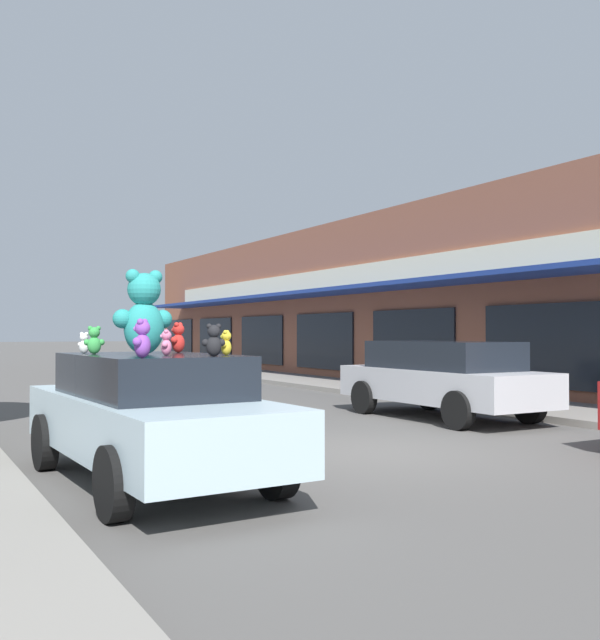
{
  "coord_description": "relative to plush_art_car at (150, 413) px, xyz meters",
  "views": [
    {
      "loc": [
        -5.95,
        -8.38,
        1.71
      ],
      "look_at": [
        -0.67,
        0.96,
        1.9
      ],
      "focal_mm": 40.0,
      "sensor_mm": 36.0,
      "label": 1
    }
  ],
  "objects": [
    {
      "name": "teddy_bear_white",
      "position": [
        -0.58,
        0.7,
        0.79
      ],
      "size": [
        0.17,
        0.18,
        0.25
      ],
      "rotation": [
        0.0,
        0.0,
        2.27
      ],
      "color": "white",
      "rests_on": "plush_art_car"
    },
    {
      "name": "teddy_bear_red",
      "position": [
        0.51,
        0.49,
        0.85
      ],
      "size": [
        0.25,
        0.26,
        0.38
      ],
      "rotation": [
        0.0,
        0.0,
        3.95
      ],
      "color": "red",
      "rests_on": "plush_art_car"
    },
    {
      "name": "ground_plane",
      "position": [
        3.45,
        0.48,
        -0.79
      ],
      "size": [
        260.0,
        260.0,
        0.0
      ],
      "primitive_type": "plane",
      "color": "#514F4C"
    },
    {
      "name": "storefront_row",
      "position": [
        16.74,
        13.96,
        2.02
      ],
      "size": [
        13.61,
        35.19,
        5.63
      ],
      "color": "brown",
      "rests_on": "ground_plane"
    },
    {
      "name": "teddy_bear_green",
      "position": [
        -0.53,
        0.42,
        0.83
      ],
      "size": [
        0.25,
        0.16,
        0.33
      ],
      "rotation": [
        0.0,
        0.0,
        2.95
      ],
      "color": "green",
      "rests_on": "plush_art_car"
    },
    {
      "name": "plush_art_car",
      "position": [
        0.0,
        0.0,
        0.0
      ],
      "size": [
        2.02,
        4.66,
        1.46
      ],
      "rotation": [
        0.0,
        0.0,
        0.04
      ],
      "color": "#ADC6D1",
      "rests_on": "ground_plane"
    },
    {
      "name": "teddy_bear_giant",
      "position": [
        -0.07,
        0.02,
        1.14
      ],
      "size": [
        0.71,
        0.45,
        0.97
      ],
      "rotation": [
        0.0,
        0.0,
        3.22
      ],
      "color": "teal",
      "rests_on": "plush_art_car"
    },
    {
      "name": "teddy_bear_black",
      "position": [
        0.35,
        -1.03,
        0.84
      ],
      "size": [
        0.26,
        0.17,
        0.34
      ],
      "rotation": [
        0.0,
        0.0,
        2.92
      ],
      "color": "black",
      "rests_on": "plush_art_car"
    },
    {
      "name": "parked_car_far_center",
      "position": [
        6.93,
        3.05,
        0.05
      ],
      "size": [
        1.96,
        4.67,
        1.53
      ],
      "color": "#B7B7BC",
      "rests_on": "ground_plane"
    },
    {
      "name": "teddy_bear_yellow",
      "position": [
        0.62,
        -0.75,
        0.8
      ],
      "size": [
        0.18,
        0.19,
        0.27
      ],
      "rotation": [
        0.0,
        0.0,
        4.02
      ],
      "color": "yellow",
      "rests_on": "plush_art_car"
    },
    {
      "name": "teddy_bear_pink",
      "position": [
        0.02,
        -0.5,
        0.81
      ],
      "size": [
        0.16,
        0.21,
        0.28
      ],
      "rotation": [
        0.0,
        0.0,
        4.29
      ],
      "color": "pink",
      "rests_on": "plush_art_car"
    },
    {
      "name": "teddy_bear_purple",
      "position": [
        -0.43,
        -1.11,
        0.86
      ],
      "size": [
        0.25,
        0.27,
        0.39
      ],
      "rotation": [
        0.0,
        0.0,
        4.02
      ],
      "color": "purple",
      "rests_on": "plush_art_car"
    }
  ]
}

